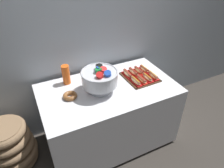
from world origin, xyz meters
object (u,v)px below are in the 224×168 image
Objects in this scene: floor_vase at (9,146)px; punch_bowl at (100,78)px; hot_dog_3 at (153,76)px; hot_dog_6 at (139,71)px; hot_dog_4 at (128,74)px; cup_stack at (66,75)px; serving_tray at (140,77)px; donut at (70,96)px; hot_dog_7 at (144,69)px; hot_dog_2 at (147,78)px; hot_dog_1 at (142,80)px; buffet_table at (109,114)px; hot_dog_5 at (133,72)px; hot_dog_0 at (136,81)px.

floor_vase is 1.21m from punch_bowl.
hot_dog_3 reaches higher than hot_dog_6.
hot_dog_4 is 0.80× the size of cup_stack.
donut is (-0.80, -0.01, 0.02)m from serving_tray.
hot_dog_7 is at bearing -10.82° from cup_stack.
floor_vase is at bearing 171.41° from hot_dog_2.
hot_dog_3 is at bearing -34.79° from hot_dog_4.
buffet_table is at bearing 170.79° from hot_dog_1.
hot_dog_1 is at bearing -5.83° from donut.
buffet_table is 0.66m from hot_dog_3.
hot_dog_6 is 0.84m from donut.
floor_vase reaches higher than punch_bowl.
hot_dog_4 is 0.47× the size of punch_bowl.
hot_dog_5 is at bearing 115.90° from serving_tray.
serving_tray is 2.65× the size of donut.
serving_tray is at bearing -34.79° from hot_dog_4.
hot_dog_3 is 0.22m from hot_dog_5.
hot_dog_0 is 1.11× the size of hot_dog_7.
floor_vase is 1.57m from serving_tray.
hot_dog_3 is (0.51, -0.06, 0.41)m from buffet_table.
floor_vase is 7.84× the size of donut.
hot_dog_7 is 0.63m from punch_bowl.
donut reaches higher than buffet_table.
buffet_table is 1.10m from floor_vase.
hot_dog_2 is 0.81× the size of cup_stack.
hot_dog_4 is at bearing -2.85° from floor_vase.
hot_dog_3 is (0.15, 0.00, 0.00)m from hot_dog_1.
hot_dog_1 is at bearing -24.88° from cup_stack.
hot_dog_6 is 1.19× the size of donut.
hot_dog_3 is 0.63m from punch_bowl.
punch_bowl is at bearing -170.76° from buffet_table.
donut is (-0.40, 0.02, 0.39)m from buffet_table.
hot_dog_4 and hot_dog_6 have the same top height.
hot_dog_0 is at bearing -178.54° from hot_dog_3.
hot_dog_4 is at bearing 17.44° from punch_bowl.
hot_dog_0 is 0.85× the size of cup_stack.
hot_dog_6 is 0.79× the size of cup_stack.
floor_vase reaches higher than cup_stack.
buffet_table is 3.93× the size of punch_bowl.
hot_dog_3 reaches higher than hot_dog_0.
hot_dog_0 is (1.37, -0.23, 0.56)m from floor_vase.
hot_dog_2 reaches higher than serving_tray.
buffet_table is 0.55m from hot_dog_1.
cup_stack is (-0.87, 0.33, 0.07)m from hot_dog_3.
hot_dog_5 reaches higher than serving_tray.
donut is at bearing 175.36° from hot_dog_3.
hot_dog_2 is 0.08m from hot_dog_3.
hot_dog_3 is at bearing -88.54° from hot_dog_7.
donut is at bearing -173.47° from hot_dog_5.
serving_tray is 0.14m from hot_dog_3.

